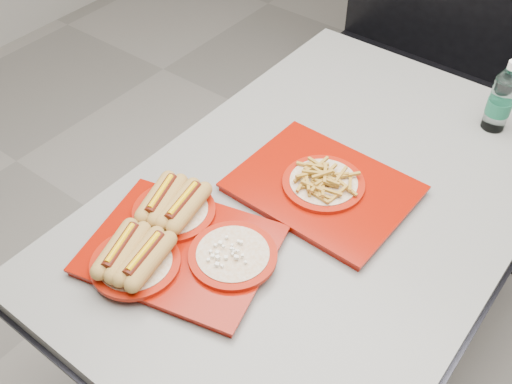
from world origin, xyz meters
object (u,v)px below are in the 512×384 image
Objects in this scene: tray_near at (175,241)px; tray_far at (323,185)px; booth_bench at (468,103)px; diner_table at (320,237)px; water_bottle at (501,100)px.

tray_far is (0.16, 0.37, -0.01)m from tray_near.
diner_table is at bearing -90.00° from booth_bench.
booth_bench is (0.00, 1.09, -0.18)m from diner_table.
tray_near reaches higher than diner_table.
booth_bench is 3.13× the size of tray_far.
water_bottle reaches higher than tray_far.
diner_table is 0.19m from tray_far.
water_bottle is at bearing -68.46° from booth_bench.
tray_far is at bearing -90.47° from booth_bench.
water_bottle is at bearing 66.33° from diner_table.
booth_bench is at bearing 89.53° from tray_far.
booth_bench is 1.15m from tray_far.
diner_table is at bearing -113.67° from water_bottle.
tray_near is (-0.17, -1.46, 0.38)m from booth_bench.
tray_near reaches higher than tray_far.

